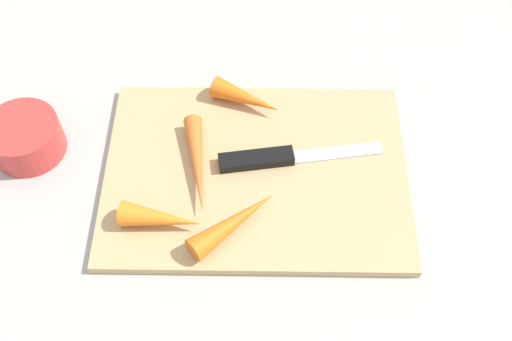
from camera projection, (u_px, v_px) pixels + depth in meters
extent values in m
plane|color=#ADA8A0|center=(256.00, 176.00, 0.74)|extent=(1.40, 1.40, 0.00)
cube|color=tan|center=(256.00, 173.00, 0.73)|extent=(0.36, 0.26, 0.01)
cube|color=#B7B7BC|center=(337.00, 153.00, 0.74)|extent=(0.11, 0.03, 0.00)
cube|color=black|center=(256.00, 159.00, 0.73)|extent=(0.09, 0.04, 0.01)
cone|color=orange|center=(197.00, 164.00, 0.72)|extent=(0.04, 0.14, 0.02)
cone|color=orange|center=(234.00, 222.00, 0.67)|extent=(0.11, 0.09, 0.03)
cone|color=orange|center=(246.00, 98.00, 0.77)|extent=(0.10, 0.06, 0.03)
cone|color=orange|center=(161.00, 219.00, 0.67)|extent=(0.10, 0.04, 0.03)
cylinder|color=red|center=(25.00, 138.00, 0.74)|extent=(0.09, 0.09, 0.05)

